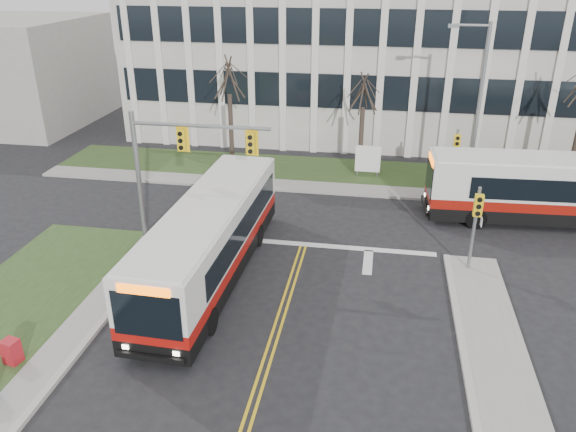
# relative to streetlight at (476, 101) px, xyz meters

# --- Properties ---
(ground) EXTENTS (120.00, 120.00, 0.00)m
(ground) POSITION_rel_streetlight_xyz_m (-8.03, -16.20, -5.19)
(ground) COLOR black
(ground) RESTS_ON ground
(sidewalk_cross) EXTENTS (44.00, 1.60, 0.14)m
(sidewalk_cross) POSITION_rel_streetlight_xyz_m (-3.03, -1.00, -5.12)
(sidewalk_cross) COLOR #9E9B93
(sidewalk_cross) RESTS_ON ground
(building_lawn) EXTENTS (44.00, 5.00, 0.12)m
(building_lawn) POSITION_rel_streetlight_xyz_m (-3.03, 1.80, -5.13)
(building_lawn) COLOR #2D441D
(building_lawn) RESTS_ON ground
(office_building) EXTENTS (40.00, 16.00, 12.00)m
(office_building) POSITION_rel_streetlight_xyz_m (-3.03, 13.80, 0.81)
(office_building) COLOR beige
(office_building) RESTS_ON ground
(building_annex) EXTENTS (12.00, 12.00, 8.00)m
(building_annex) POSITION_rel_streetlight_xyz_m (-34.03, 9.80, -1.19)
(building_annex) COLOR #9E9B93
(building_annex) RESTS_ON ground
(mast_arm_signal) EXTENTS (6.11, 0.38, 6.20)m
(mast_arm_signal) POSITION_rel_streetlight_xyz_m (-13.65, -9.04, -0.94)
(mast_arm_signal) COLOR slate
(mast_arm_signal) RESTS_ON ground
(signal_pole_near) EXTENTS (0.34, 0.39, 3.80)m
(signal_pole_near) POSITION_rel_streetlight_xyz_m (-0.83, -9.30, -2.69)
(signal_pole_near) COLOR slate
(signal_pole_near) RESTS_ON ground
(signal_pole_far) EXTENTS (0.34, 0.39, 3.80)m
(signal_pole_far) POSITION_rel_streetlight_xyz_m (-0.83, -0.80, -2.69)
(signal_pole_far) COLOR slate
(signal_pole_far) RESTS_ON ground
(streetlight) EXTENTS (2.15, 0.25, 9.20)m
(streetlight) POSITION_rel_streetlight_xyz_m (0.00, 0.00, 0.00)
(streetlight) COLOR slate
(streetlight) RESTS_ON ground
(directory_sign) EXTENTS (1.50, 0.12, 2.00)m
(directory_sign) POSITION_rel_streetlight_xyz_m (-5.53, 1.30, -4.02)
(directory_sign) COLOR slate
(directory_sign) RESTS_ON ground
(tree_left) EXTENTS (1.80, 1.80, 7.70)m
(tree_left) POSITION_rel_streetlight_xyz_m (-14.03, 1.80, 0.32)
(tree_left) COLOR #42352B
(tree_left) RESTS_ON ground
(tree_mid) EXTENTS (1.80, 1.80, 6.82)m
(tree_mid) POSITION_rel_streetlight_xyz_m (-6.03, 2.00, -0.31)
(tree_mid) COLOR #42352B
(tree_mid) RESTS_ON ground
(bus_main) EXTENTS (2.97, 12.17, 3.23)m
(bus_main) POSITION_rel_streetlight_xyz_m (-11.38, -11.41, -3.58)
(bus_main) COLOR silver
(bus_main) RESTS_ON ground
(bus_cross) EXTENTS (12.43, 3.26, 3.28)m
(bus_cross) POSITION_rel_streetlight_xyz_m (3.84, -3.45, -3.55)
(bus_cross) COLOR silver
(bus_cross) RESTS_ON ground
(newspaper_box_red) EXTENTS (0.58, 0.55, 0.95)m
(newspaper_box_red) POSITION_rel_streetlight_xyz_m (-16.10, -17.99, -4.72)
(newspaper_box_red) COLOR #AC161F
(newspaper_box_red) RESTS_ON ground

